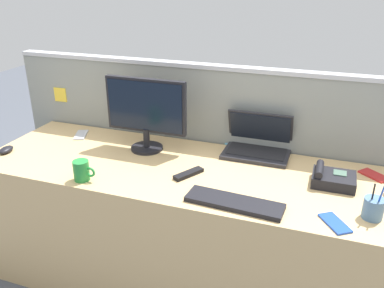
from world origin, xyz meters
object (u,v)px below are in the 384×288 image
(pen_cup, at_px, (373,208))
(tv_remote, at_px, (189,174))
(laptop, at_px, (258,143))
(computer_mouse_left_hand, at_px, (6,150))
(cell_phone_silver_slab, at_px, (81,135))
(cell_phone_blue_case, at_px, (335,223))
(desk_phone, at_px, (332,178))
(cell_phone_red_case, at_px, (374,175))
(coffee_mug, at_px, (82,171))
(keyboard_main, at_px, (234,203))
(desktop_monitor, at_px, (146,110))

(pen_cup, relative_size, tv_remote, 1.06)
(laptop, xyz_separation_m, computer_mouse_left_hand, (-1.34, -0.47, -0.04))
(computer_mouse_left_hand, height_order, cell_phone_silver_slab, computer_mouse_left_hand)
(pen_cup, distance_m, cell_phone_blue_case, 0.18)
(computer_mouse_left_hand, distance_m, pen_cup, 1.92)
(laptop, relative_size, desk_phone, 1.80)
(desk_phone, distance_m, cell_phone_red_case, 0.26)
(cell_phone_silver_slab, xyz_separation_m, cell_phone_blue_case, (1.52, -0.48, 0.00))
(laptop, bearing_deg, coffee_mug, -141.19)
(keyboard_main, relative_size, cell_phone_red_case, 3.06)
(desk_phone, height_order, tv_remote, desk_phone)
(desk_phone, xyz_separation_m, tv_remote, (-0.68, -0.14, -0.02))
(desk_phone, height_order, cell_phone_silver_slab, desk_phone)
(desktop_monitor, relative_size, cell_phone_red_case, 3.34)
(computer_mouse_left_hand, bearing_deg, desktop_monitor, 16.93)
(desk_phone, xyz_separation_m, pen_cup, (0.17, -0.25, 0.02))
(computer_mouse_left_hand, xyz_separation_m, tv_remote, (1.07, 0.08, -0.01))
(pen_cup, bearing_deg, desktop_monitor, 164.25)
(pen_cup, height_order, coffee_mug, pen_cup)
(coffee_mug, bearing_deg, cell_phone_red_case, 20.93)
(computer_mouse_left_hand, distance_m, cell_phone_red_case, 1.99)
(cell_phone_silver_slab, distance_m, tv_remote, 0.86)
(computer_mouse_left_hand, bearing_deg, cell_phone_blue_case, -10.01)
(computer_mouse_left_hand, distance_m, cell_phone_blue_case, 1.78)
(desktop_monitor, height_order, keyboard_main, desktop_monitor)
(desktop_monitor, distance_m, cell_phone_red_case, 1.24)
(desktop_monitor, height_order, cell_phone_red_case, desktop_monitor)
(cell_phone_silver_slab, relative_size, tv_remote, 0.88)
(desk_phone, relative_size, cell_phone_red_case, 1.41)
(computer_mouse_left_hand, relative_size, tv_remote, 0.59)
(cell_phone_red_case, relative_size, cell_phone_blue_case, 0.96)
(cell_phone_blue_case, bearing_deg, cell_phone_silver_slab, 127.80)
(cell_phone_red_case, bearing_deg, desk_phone, 169.05)
(pen_cup, height_order, cell_phone_blue_case, pen_cup)
(pen_cup, bearing_deg, tv_remote, 173.23)
(computer_mouse_left_hand, distance_m, cell_phone_silver_slab, 0.44)
(keyboard_main, bearing_deg, pen_cup, 12.89)
(keyboard_main, height_order, cell_phone_silver_slab, keyboard_main)
(pen_cup, relative_size, coffee_mug, 1.55)
(desktop_monitor, height_order, cell_phone_blue_case, desktop_monitor)
(keyboard_main, distance_m, cell_phone_silver_slab, 1.20)
(desk_phone, relative_size, coffee_mug, 1.72)
(keyboard_main, relative_size, tv_remote, 2.55)
(desk_phone, height_order, pen_cup, pen_cup)
(computer_mouse_left_hand, xyz_separation_m, coffee_mug, (0.59, -0.14, 0.03))
(cell_phone_silver_slab, height_order, cell_phone_blue_case, same)
(cell_phone_silver_slab, relative_size, coffee_mug, 1.29)
(desk_phone, relative_size, tv_remote, 1.18)
(pen_cup, distance_m, tv_remote, 0.86)
(cell_phone_silver_slab, xyz_separation_m, coffee_mug, (0.34, -0.50, 0.05))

